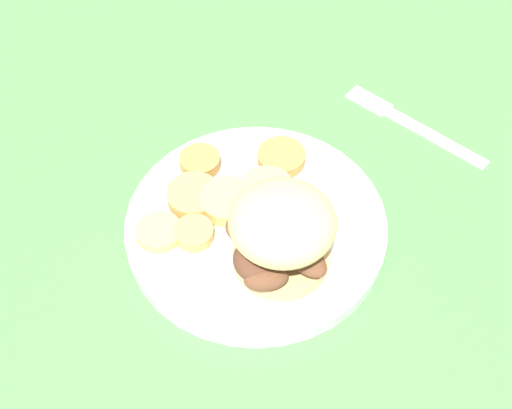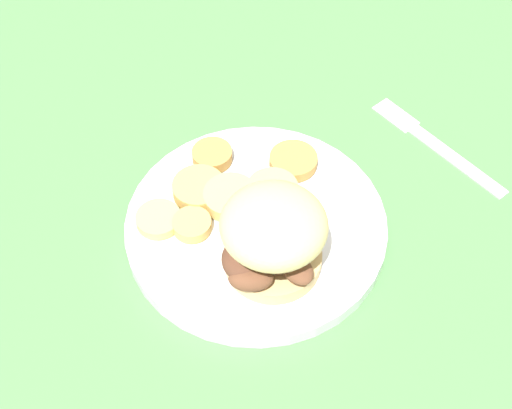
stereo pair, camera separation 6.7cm
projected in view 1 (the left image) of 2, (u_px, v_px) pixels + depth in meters
The scene contains 11 objects.
ground_plane at pixel (256, 231), 0.71m from camera, with size 4.00×4.00×0.00m, color #4C7A47.
dinner_plate at pixel (256, 225), 0.70m from camera, with size 0.26×0.26×0.02m.
sandwich at pixel (279, 235), 0.63m from camera, with size 0.11×0.11×0.08m.
potato_round_0 at pixel (159, 232), 0.68m from camera, with size 0.04×0.04×0.01m, color #DBB766.
potato_round_1 at pixel (193, 196), 0.71m from camera, with size 0.05×0.05×0.01m, color tan.
potato_round_2 at pixel (281, 157), 0.74m from camera, with size 0.05×0.05×0.01m, color #BC8942.
potato_round_3 at pixel (267, 189), 0.71m from camera, with size 0.05×0.05×0.01m, color #DBB766.
potato_round_4 at pixel (200, 161), 0.73m from camera, with size 0.04×0.04×0.01m, color #BC8942.
potato_round_5 at pixel (227, 201), 0.70m from camera, with size 0.05×0.05×0.01m, color #DBB766.
potato_round_6 at pixel (194, 233), 0.68m from camera, with size 0.04×0.04×0.01m, color tan.
fork at pixel (413, 125), 0.80m from camera, with size 0.18×0.03×0.00m.
Camera 1 is at (-0.29, 0.30, 0.58)m, focal length 50.00 mm.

